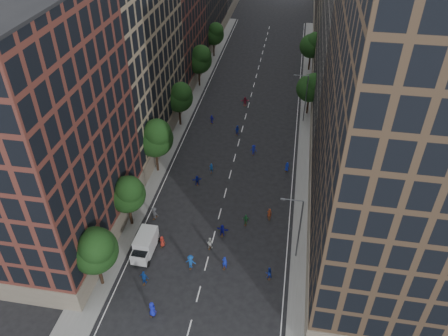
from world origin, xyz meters
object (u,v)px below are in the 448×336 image
at_px(streetlamp_near, 298,226).
at_px(cargo_van, 145,245).
at_px(skater_0, 152,309).
at_px(skater_1, 225,263).
at_px(streetlamp_far, 305,96).
at_px(skater_2, 269,273).

relative_size(streetlamp_near, cargo_van, 1.85).
bearing_deg(skater_0, skater_1, -106.36).
xyz_separation_m(streetlamp_near, skater_0, (-14.61, -11.00, -4.20)).
bearing_deg(skater_1, streetlamp_near, -148.78).
height_order(streetlamp_far, skater_1, streetlamp_far).
bearing_deg(skater_2, skater_0, 15.54).
relative_size(streetlamp_near, skater_1, 5.03).
height_order(streetlamp_far, skater_2, streetlamp_far).
xyz_separation_m(skater_0, skater_1, (6.51, 7.74, -0.07)).
xyz_separation_m(streetlamp_near, skater_1, (-8.10, -3.26, -4.27)).
bearing_deg(skater_1, skater_2, -176.91).
bearing_deg(skater_2, cargo_van, -20.54).
distance_m(cargo_van, skater_1, 10.10).
xyz_separation_m(streetlamp_far, cargo_van, (-18.17, -35.52, -3.81)).
relative_size(streetlamp_far, skater_0, 4.68).
distance_m(streetlamp_near, cargo_van, 18.73).
height_order(streetlamp_near, skater_0, streetlamp_near).
height_order(streetlamp_far, skater_0, streetlamp_far).
distance_m(cargo_van, skater_2, 15.45).
bearing_deg(streetlamp_far, streetlamp_near, -90.00).
relative_size(streetlamp_far, skater_1, 5.03).
relative_size(cargo_van, skater_0, 2.53).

